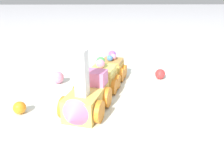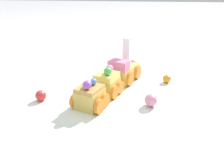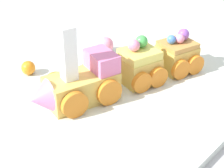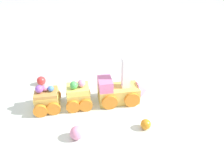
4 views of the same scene
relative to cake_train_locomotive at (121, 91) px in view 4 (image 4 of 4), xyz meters
The scene contains 8 objects.
ground_plane 0.08m from the cake_train_locomotive, 158.89° to the left, with size 10.00×10.00×0.00m, color #B2B2B7.
display_board 0.08m from the cake_train_locomotive, 158.89° to the left, with size 0.71×0.36×0.01m, color silver.
cake_train_locomotive is the anchor object (origin of this frame).
cake_car_lemon 0.11m from the cake_train_locomotive, 163.81° to the left, with size 0.08×0.08×0.07m.
cake_car_caramel 0.19m from the cake_train_locomotive, 163.71° to the left, with size 0.08×0.08×0.07m.
gumball_red 0.25m from the cake_train_locomotive, 134.49° to the left, with size 0.03×0.03×0.03m, color red.
gumball_pink 0.17m from the cake_train_locomotive, 151.84° to the right, with size 0.03×0.03×0.03m, color pink.
gumball_orange 0.12m from the cake_train_locomotive, 91.59° to the right, with size 0.02×0.02×0.02m, color orange.
Camera 4 is at (-0.17, -0.44, 0.35)m, focal length 35.00 mm.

